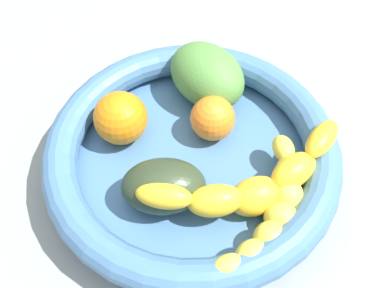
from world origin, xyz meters
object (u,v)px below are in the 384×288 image
Objects in this scene: avocado_dark at (163,186)px; fruit_bowl at (192,154)px; banana_draped_right at (252,184)px; orange_mid_left at (121,118)px; orange_front at (213,118)px; banana_draped_left at (274,212)px; mango_green at (207,75)px.

fruit_bowl is at bearing 132.60° from avocado_dark.
orange_mid_left is at bearing -139.09° from banana_draped_right.
orange_front is at bearing 131.64° from avocado_dark.
banana_draped_right reaches higher than avocado_dark.
banana_draped_right reaches higher than banana_draped_left.
mango_green is at bearing -178.76° from banana_draped_left.
mango_green reaches higher than banana_draped_left.
banana_draped_right is at bearing 4.79° from orange_front.
mango_green is at bearing 144.74° from avocado_dark.
fruit_bowl is 6.26× the size of orange_front.
orange_front is (-13.47, -1.86, 0.35)cm from banana_draped_left.
avocado_dark is at bearing -47.40° from fruit_bowl.
fruit_bowl is 5.31× the size of orange_mid_left.
fruit_bowl is 11.85cm from banana_draped_left.
banana_draped_right is 3.88× the size of orange_mid_left.
fruit_bowl is at bearing -28.24° from mango_green.
mango_green reaches higher than orange_front.
orange_mid_left is 10.52cm from avocado_dark.
fruit_bowl is at bearing -152.43° from banana_draped_left.
orange_mid_left is at bearing -74.67° from mango_green.
fruit_bowl is 8.58cm from banana_draped_right.
mango_green is at bearing 105.33° from orange_mid_left.
orange_mid_left is at bearing -131.29° from fruit_bowl.
orange_mid_left is 0.71× the size of avocado_dark.
banana_draped_left is 2.58× the size of orange_front.
banana_draped_right is 10.10cm from orange_front.
fruit_bowl is 2.43× the size of banana_draped_left.
banana_draped_right is 2.74× the size of avocado_dark.
banana_draped_right is at bearing -163.37° from banana_draped_left.
fruit_bowl is 5.03cm from orange_front.
banana_draped_right reaches higher than fruit_bowl.
mango_green is (-9.34, 5.02, 2.62)cm from fruit_bowl.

